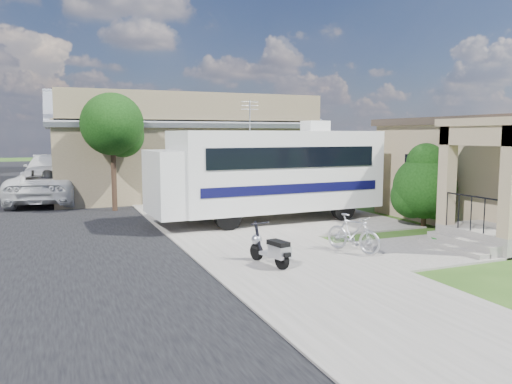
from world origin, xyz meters
name	(u,v)px	position (x,y,z in m)	size (l,w,h in m)	color
ground	(311,252)	(0.00, 0.00, 0.00)	(120.00, 120.00, 0.00)	#1E3D10
street_slab	(12,213)	(-7.50, 10.00, 0.01)	(9.00, 80.00, 0.02)	black
sidewalk_slab	(179,203)	(-1.00, 10.00, 0.03)	(4.00, 80.00, 0.06)	slate
driveway_slab	(287,220)	(1.50, 4.50, 0.03)	(7.00, 6.00, 0.05)	slate
walk_slab	(432,249)	(3.00, -1.00, 0.03)	(4.00, 3.00, 0.05)	slate
warehouse	(179,154)	(0.00, 13.97, 1.99)	(12.50, 8.40, 5.04)	#766449
street_tree_a	(115,127)	(-3.70, 9.05, 3.25)	(2.44, 2.40, 4.58)	black
street_tree_b	(94,127)	(-3.70, 19.05, 3.39)	(2.44, 2.40, 4.73)	black
street_tree_c	(84,133)	(-3.70, 28.05, 3.10)	(2.44, 2.40, 4.42)	black
motorhome	(269,171)	(0.83, 4.57, 1.74)	(8.03, 2.89, 4.06)	silver
shrub	(425,184)	(5.02, 1.68, 1.39)	(2.21, 2.11, 2.71)	black
scooter	(271,250)	(-1.56, -0.98, 0.42)	(0.60, 1.39, 0.92)	black
bicycle	(353,236)	(0.85, -0.58, 0.47)	(0.45, 1.58, 0.95)	#AFB0B7
pickup_truck	(51,184)	(-6.08, 12.51, 0.81)	(2.70, 5.86, 1.63)	silver
van	(48,170)	(-6.21, 20.47, 0.89)	(2.49, 6.13, 1.78)	silver
garden_hose	(438,241)	(3.65, -0.49, 0.08)	(0.36, 0.36, 0.16)	#135F15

